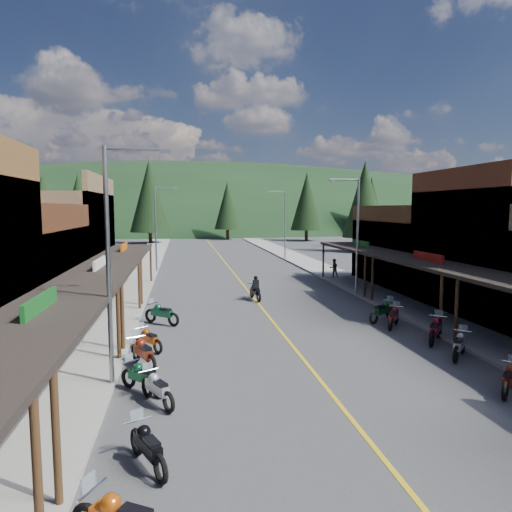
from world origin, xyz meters
name	(u,v)px	position (x,y,z in m)	size (l,w,h in m)	color
ground	(280,331)	(0.00, 0.00, 0.00)	(220.00, 220.00, 0.00)	#38383A
centerline	(234,273)	(0.00, 20.00, 0.01)	(0.15, 90.00, 0.01)	gold
sidewalk_west	(137,275)	(-8.70, 20.00, 0.07)	(3.40, 94.00, 0.15)	gray
sidewalk_east	(325,271)	(8.70, 20.00, 0.07)	(3.40, 94.00, 0.15)	gray
shop_west_3	(47,245)	(-13.78, 11.30, 3.52)	(10.90, 10.20, 8.20)	brown
shop_east_2	(511,252)	(13.78, 1.70, 3.52)	(10.90, 9.00, 8.20)	#562B19
shop_east_3	(422,253)	(13.75, 11.30, 2.53)	(10.90, 10.20, 6.20)	#4C2D16
streetlight_0	(113,255)	(-6.95, -6.00, 4.46)	(2.16, 0.18, 8.00)	gray
streetlight_1	(157,225)	(-6.95, 22.00, 4.46)	(2.16, 0.18, 8.00)	gray
streetlight_2	(356,231)	(6.95, 8.00, 4.46)	(2.16, 0.18, 8.00)	gray
streetlight_3	(284,222)	(6.95, 30.00, 4.46)	(2.16, 0.18, 8.00)	gray
ridge_hill	(196,226)	(0.00, 135.00, 0.00)	(310.00, 140.00, 60.00)	black
pine_1	(78,202)	(-24.00, 70.00, 7.24)	(5.88, 5.88, 12.50)	black
pine_2	(149,196)	(-10.00, 58.00, 7.99)	(6.72, 6.72, 14.00)	black
pine_3	(227,206)	(4.00, 66.00, 6.48)	(5.04, 5.04, 11.00)	black
pine_4	(307,201)	(18.00, 60.00, 7.24)	(5.88, 5.88, 12.50)	black
pine_5	(364,199)	(34.00, 72.00, 7.99)	(6.72, 6.72, 14.00)	black
pine_6	(436,206)	(46.00, 64.00, 6.48)	(5.04, 5.04, 11.00)	black
pine_7	(43,202)	(-32.00, 76.00, 7.24)	(5.88, 5.88, 12.50)	black
pine_8	(43,208)	(-22.00, 40.00, 5.98)	(4.48, 4.48, 10.00)	black
pine_9	(371,206)	(24.00, 45.00, 6.38)	(4.93, 4.93, 10.80)	black
pine_10	(91,203)	(-18.00, 50.00, 6.78)	(5.38, 5.38, 11.60)	black
pine_11	(364,199)	(20.00, 38.00, 7.19)	(5.82, 5.82, 12.40)	black
bike_west_3	(148,445)	(-5.55, -11.18, 0.57)	(0.67, 2.01, 1.15)	black
bike_west_4	(157,387)	(-5.52, -7.72, 0.57)	(0.66, 1.98, 1.13)	#AFAEB4
bike_west_5	(143,376)	(-6.03, -6.71, 0.57)	(0.67, 2.01, 1.15)	#0C3F23
bike_west_6	(143,351)	(-6.21, -4.27, 0.63)	(0.74, 2.22, 1.27)	maroon
bike_west_7	(149,338)	(-6.15, -2.19, 0.54)	(0.63, 1.90, 1.09)	#AF420C
bike_west_8	(162,312)	(-5.80, 2.14, 0.64)	(0.74, 2.22, 1.27)	#0D452A
bike_east_4	(509,377)	(5.69, -8.69, 0.54)	(0.64, 1.91, 1.09)	maroon
bike_east_5	(460,344)	(6.23, -5.18, 0.60)	(0.69, 2.08, 1.19)	#95959A
bike_east_6	(435,328)	(6.42, -3.09, 0.66)	(0.77, 2.30, 1.31)	maroon
bike_east_7	(394,316)	(5.75, -0.39, 0.60)	(0.70, 2.10, 1.20)	maroon
bike_east_8	(382,310)	(5.72, 0.86, 0.63)	(0.74, 2.22, 1.27)	#0C4017
rider_on_bike	(255,290)	(0.00, 7.65, 0.66)	(1.00, 2.23, 1.64)	black
pedestrian_east_b	(334,268)	(8.03, 15.45, 0.94)	(0.76, 0.44, 1.57)	brown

